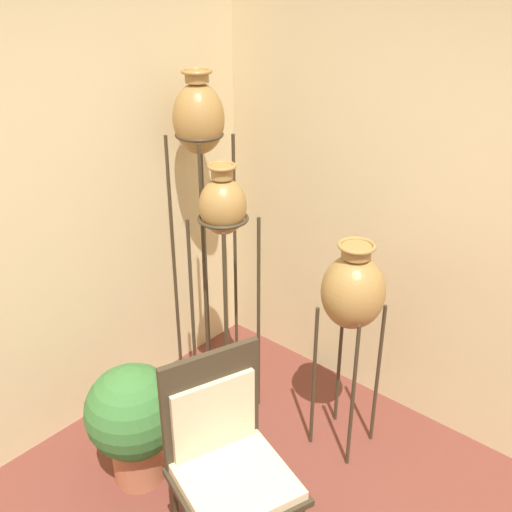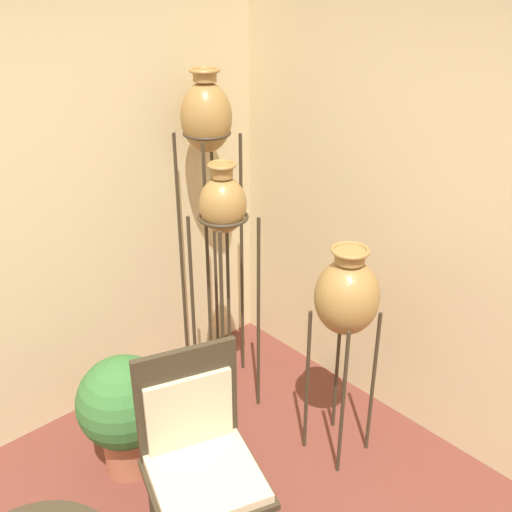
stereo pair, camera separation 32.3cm
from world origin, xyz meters
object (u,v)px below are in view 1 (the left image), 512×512
Objects in this scene: vase_stand_short at (353,293)px; vase_stand_tall at (199,129)px; chair at (226,455)px; potted_plant at (134,418)px; vase_stand_medium at (223,216)px.

vase_stand_tall is at bearing 91.82° from vase_stand_short.
chair reaches higher than potted_plant.
vase_stand_medium reaches higher than potted_plant.
potted_plant is at bearing 144.41° from vase_stand_short.
chair is at bearing -136.25° from vase_stand_medium.
vase_stand_medium is 1.47× the size of chair.
vase_stand_short reaches higher than potted_plant.
vase_stand_short is 1.18× the size of chair.
vase_stand_tall is 1.72m from chair.
vase_stand_short is at bearing -35.59° from potted_plant.
vase_stand_medium is 1.24× the size of vase_stand_short.
vase_stand_short is at bearing -73.46° from vase_stand_medium.
vase_stand_tall reaches higher than vase_stand_short.
vase_stand_medium reaches higher than vase_stand_short.
vase_stand_short is 1.01m from chair.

